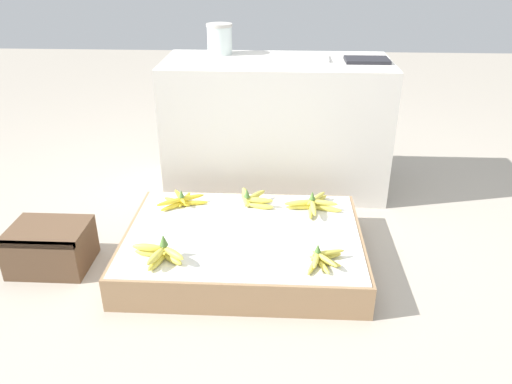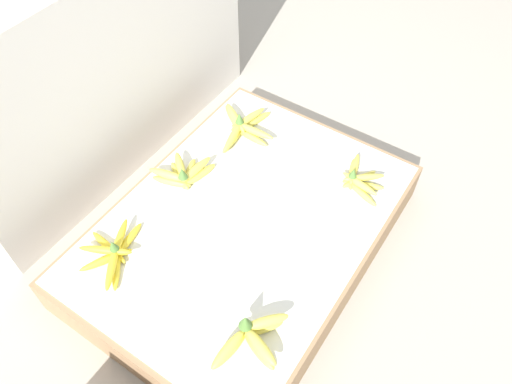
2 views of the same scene
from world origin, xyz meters
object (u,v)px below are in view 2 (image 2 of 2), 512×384
Objects in this scene: banana_bunch_front_midright at (359,180)px; banana_bunch_back_midright at (242,127)px; banana_bunch_back_left at (113,253)px; banana_bunch_front_left at (250,339)px; banana_bunch_back_midleft at (183,174)px.

banana_bunch_back_midright is (-0.01, 0.46, 0.00)m from banana_bunch_front_midright.
banana_bunch_back_midright is at bearing 91.29° from banana_bunch_front_midright.
banana_bunch_back_midright reaches higher than banana_bunch_back_left.
banana_bunch_back_left is at bearing 178.81° from banana_bunch_back_midright.
banana_bunch_back_midright is at bearing 36.19° from banana_bunch_front_left.
banana_bunch_front_midright is 0.46m from banana_bunch_back_midright.
banana_bunch_back_left is 1.37× the size of banana_bunch_back_midleft.
banana_bunch_front_left is 1.33× the size of banana_bunch_back_midleft.
banana_bunch_front_left is 0.83× the size of banana_bunch_back_midright.
banana_bunch_front_left is 0.97× the size of banana_bunch_back_left.
banana_bunch_back_left is 0.65m from banana_bunch_back_midright.
banana_bunch_back_midright is (0.65, -0.01, 0.00)m from banana_bunch_back_left.
banana_bunch_front_midright is 0.59× the size of banana_bunch_back_midright.
banana_bunch_front_left reaches higher than banana_bunch_back_midleft.
banana_bunch_front_left is at bearing -143.81° from banana_bunch_back_midright.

